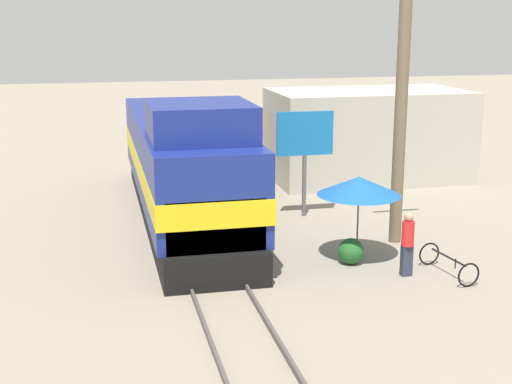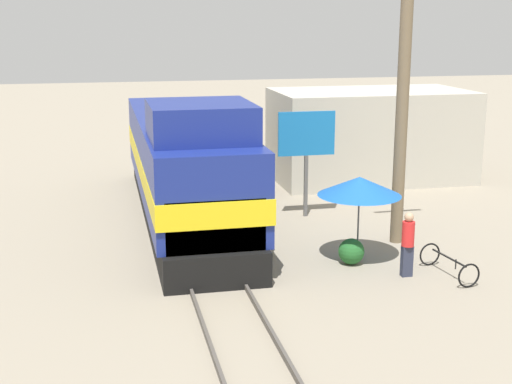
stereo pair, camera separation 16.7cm
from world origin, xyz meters
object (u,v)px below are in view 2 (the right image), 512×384
object	(u,v)px
bicycle	(449,264)
utility_pole	(404,78)
vendor_umbrella	(360,186)
billboard_sign	(307,140)
locomotive	(186,167)
person_bystander	(408,242)

from	to	relation	value
bicycle	utility_pole	bearing A→B (deg)	85.78
utility_pole	bicycle	world-z (taller)	utility_pole
bicycle	vendor_umbrella	bearing A→B (deg)	129.79
vendor_umbrella	utility_pole	bearing A→B (deg)	37.25
vendor_umbrella	billboard_sign	xyz separation A→B (m)	(-0.16, 4.88, 0.55)
utility_pole	bicycle	bearing A→B (deg)	-87.10
bicycle	locomotive	bearing A→B (deg)	125.07
vendor_umbrella	billboard_sign	size ratio (longest dim) A/B	0.66
billboard_sign	person_bystander	distance (m)	6.79
locomotive	utility_pole	world-z (taller)	utility_pole
person_bystander	bicycle	size ratio (longest dim) A/B	0.92
utility_pole	bicycle	size ratio (longest dim) A/B	5.18
utility_pole	person_bystander	bearing A→B (deg)	-108.00
locomotive	billboard_sign	xyz separation A→B (m)	(4.22, -0.28, 0.85)
vendor_umbrella	person_bystander	distance (m)	2.17
locomotive	billboard_sign	size ratio (longest dim) A/B	3.87
utility_pole	person_bystander	distance (m)	5.18
locomotive	vendor_umbrella	xyz separation A→B (m)	(4.38, -5.16, 0.30)
locomotive	utility_pole	bearing A→B (deg)	-31.53
locomotive	utility_pole	size ratio (longest dim) A/B	1.43
locomotive	bicycle	xyz separation A→B (m)	(6.34, -6.99, -1.57)
vendor_umbrella	billboard_sign	distance (m)	4.92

